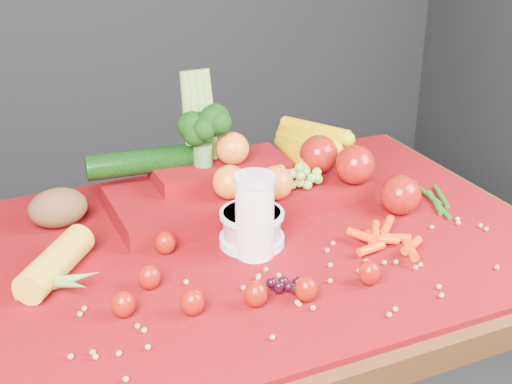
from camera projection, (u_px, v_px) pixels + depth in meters
name	position (u px, v px, depth m)	size (l,w,h in m)	color
table	(260.00, 286.00, 1.39)	(1.10, 0.80, 0.75)	#381C0C
red_cloth	(260.00, 241.00, 1.35)	(1.05, 0.75, 0.01)	#67030D
milk_glass	(255.00, 213.00, 1.26)	(0.07, 0.07, 0.16)	white
yogurt_bowl	(252.00, 227.00, 1.31)	(0.12, 0.12, 0.07)	silver
strawberry_scatter	(223.00, 281.00, 1.16)	(0.44, 0.28, 0.05)	maroon
dark_grape_cluster	(288.00, 286.00, 1.17)	(0.06, 0.05, 0.03)	black
soybean_scatter	(311.00, 289.00, 1.18)	(0.84, 0.24, 0.01)	#AB8B4A
corn_ear	(57.00, 276.00, 1.18)	(0.25, 0.26, 0.06)	gold
potato	(58.00, 208.00, 1.38)	(0.11, 0.08, 0.08)	#533E1D
baby_carrot_pile	(383.00, 244.00, 1.29)	(0.17, 0.17, 0.03)	red
green_bean_pile	(438.00, 199.00, 1.49)	(0.14, 0.12, 0.01)	#165713
produce_mound	(252.00, 175.00, 1.47)	(0.61, 0.37, 0.27)	#67030D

